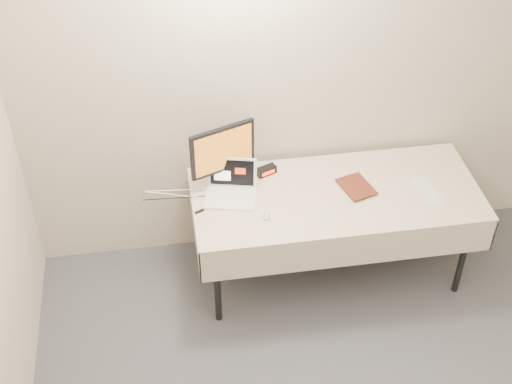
{
  "coord_description": "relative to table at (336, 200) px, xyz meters",
  "views": [
    {
      "loc": [
        -1.05,
        -1.33,
        3.7
      ],
      "look_at": [
        -0.53,
        1.99,
        0.86
      ],
      "focal_mm": 50.0,
      "sensor_mm": 36.0,
      "label": 1
    }
  ],
  "objects": [
    {
      "name": "back_wall",
      "position": [
        0.0,
        0.45,
        0.67
      ],
      "size": [
        4.0,
        0.1,
        2.7
      ],
      "primitive_type": "cube",
      "color": "beige",
      "rests_on": "ground"
    },
    {
      "name": "table",
      "position": [
        0.0,
        0.0,
        0.0
      ],
      "size": [
        1.86,
        0.81,
        0.74
      ],
      "color": "black",
      "rests_on": "ground"
    },
    {
      "name": "laptop",
      "position": [
        -0.67,
        0.1,
        0.12
      ],
      "size": [
        0.37,
        0.33,
        0.22
      ],
      "rotation": [
        0.0,
        0.0,
        -0.23
      ],
      "color": "white",
      "rests_on": "table"
    },
    {
      "name": "monitor",
      "position": [
        -0.71,
        0.19,
        0.33
      ],
      "size": [
        0.42,
        0.2,
        0.45
      ],
      "rotation": [
        0.0,
        0.0,
        0.35
      ],
      "color": "black",
      "rests_on": "table"
    },
    {
      "name": "book",
      "position": [
        0.05,
        -0.0,
        0.18
      ],
      "size": [
        0.18,
        0.07,
        0.24
      ],
      "primitive_type": "imported",
      "rotation": [
        0.0,
        0.0,
        0.29
      ],
      "color": "maroon",
      "rests_on": "table"
    },
    {
      "name": "alarm_clock",
      "position": [
        -0.42,
        0.26,
        0.09
      ],
      "size": [
        0.14,
        0.1,
        0.06
      ],
      "rotation": [
        0.0,
        0.0,
        0.4
      ],
      "color": "black",
      "rests_on": "table"
    },
    {
      "name": "clicker",
      "position": [
        -0.48,
        -0.15,
        0.07
      ],
      "size": [
        0.06,
        0.09,
        0.02
      ],
      "primitive_type": "ellipsoid",
      "rotation": [
        0.0,
        0.0,
        -0.27
      ],
      "color": "#B3B3B5",
      "rests_on": "table"
    },
    {
      "name": "paper_form",
      "position": [
        0.58,
        -0.06,
        0.06
      ],
      "size": [
        0.15,
        0.28,
        0.0
      ],
      "primitive_type": "cube",
      "rotation": [
        0.0,
        0.0,
        0.15
      ],
      "color": "#C5E8B8",
      "rests_on": "table"
    },
    {
      "name": "usb_dongle",
      "position": [
        -0.89,
        -0.05,
        0.07
      ],
      "size": [
        0.06,
        0.04,
        0.01
      ],
      "primitive_type": "cube",
      "rotation": [
        0.0,
        0.0,
        0.42
      ],
      "color": "black",
      "rests_on": "table"
    }
  ]
}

